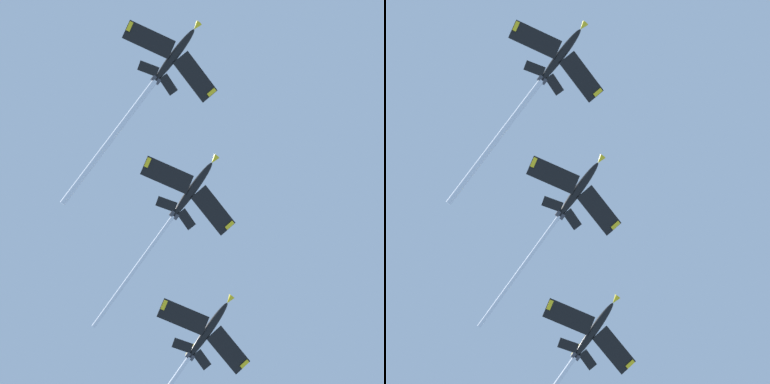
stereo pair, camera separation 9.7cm
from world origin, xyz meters
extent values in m
ellipsoid|color=black|center=(13.01, 15.42, 154.56)|extent=(11.26, 6.27, 5.75)
cone|color=yellow|center=(7.35, 17.99, 157.06)|extent=(2.26, 1.89, 1.71)
ellipsoid|color=black|center=(11.44, 16.13, 155.90)|extent=(3.08, 2.12, 1.88)
cube|color=black|center=(11.46, 10.30, 154.16)|extent=(4.99, 9.47, 1.53)
cube|color=yellow|center=(10.06, 6.44, 154.16)|extent=(1.81, 1.00, 0.79)
cube|color=black|center=(15.84, 19.95, 154.16)|extent=(8.27, 9.17, 1.53)
cube|color=yellow|center=(17.84, 23.55, 154.16)|extent=(1.78, 1.61, 0.79)
cube|color=black|center=(16.29, 11.42, 152.69)|extent=(2.12, 3.77, 0.82)
cube|color=black|center=(18.18, 15.58, 152.69)|extent=(3.71, 3.82, 0.82)
cube|color=yellow|center=(17.54, 13.36, 154.06)|extent=(3.05, 1.52, 3.49)
cylinder|color=#38383D|center=(17.69, 12.80, 152.29)|extent=(1.45, 1.24, 1.12)
cylinder|color=#38383D|center=(18.06, 13.62, 152.29)|extent=(1.45, 1.24, 1.12)
cylinder|color=white|center=(29.59, 7.88, 147.10)|extent=(23.88, 11.60, 11.20)
ellipsoid|color=black|center=(20.52, -6.70, 147.73)|extent=(11.25, 6.32, 5.71)
cone|color=yellow|center=(14.86, -4.10, 150.21)|extent=(2.26, 1.90, 1.71)
ellipsoid|color=black|center=(18.95, -5.98, 149.07)|extent=(3.08, 2.13, 1.87)
cube|color=black|center=(18.95, -11.81, 147.34)|extent=(5.03, 9.48, 1.52)
cube|color=yellow|center=(17.53, -15.67, 147.35)|extent=(1.82, 1.01, 0.78)
cube|color=black|center=(23.37, -2.18, 147.34)|extent=(8.29, 9.16, 1.52)
cube|color=yellow|center=(25.38, 1.41, 147.35)|extent=(1.78, 1.62, 0.78)
cube|color=black|center=(23.79, -10.71, 145.88)|extent=(2.14, 3.78, 0.82)
cube|color=black|center=(25.69, -6.57, 145.88)|extent=(3.71, 3.82, 0.82)
cube|color=yellow|center=(25.04, -8.78, 147.26)|extent=(3.04, 1.53, 3.49)
cylinder|color=#38383D|center=(25.19, -9.34, 145.49)|extent=(1.45, 1.24, 1.11)
cylinder|color=#38383D|center=(25.57, -8.52, 145.49)|extent=(1.45, 1.24, 1.11)
cylinder|color=white|center=(35.66, -13.66, 140.99)|extent=(20.75, 10.04, 9.52)
ellipsoid|color=black|center=(29.26, -30.41, 142.48)|extent=(11.26, 6.31, 5.69)
cone|color=yellow|center=(23.59, -27.82, 144.95)|extent=(2.25, 1.89, 1.71)
ellipsoid|color=black|center=(27.68, -29.69, 143.82)|extent=(3.08, 2.13, 1.87)
cube|color=black|center=(27.69, -35.53, 142.10)|extent=(5.02, 9.48, 1.51)
cube|color=yellow|center=(26.28, -39.39, 142.10)|extent=(1.82, 1.00, 0.77)
cube|color=black|center=(32.11, -25.89, 142.10)|extent=(8.29, 9.17, 1.51)
cube|color=yellow|center=(34.11, -22.29, 142.10)|extent=(1.78, 1.62, 0.77)
cube|color=black|center=(32.53, -34.42, 140.64)|extent=(2.13, 3.78, 0.81)
cube|color=black|center=(34.43, -30.27, 140.64)|extent=(3.71, 3.82, 0.81)
cube|color=yellow|center=(33.78, -32.49, 142.02)|extent=(3.04, 1.52, 3.49)
cylinder|color=#38383D|center=(33.94, -33.05, 140.25)|extent=(1.45, 1.24, 1.11)
cylinder|color=#38383D|center=(34.31, -32.23, 140.25)|extent=(1.45, 1.24, 1.11)
camera|label=1|loc=(1.59, 31.23, 1.88)|focal=79.32mm
camera|label=2|loc=(1.68, 31.27, 1.88)|focal=79.32mm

